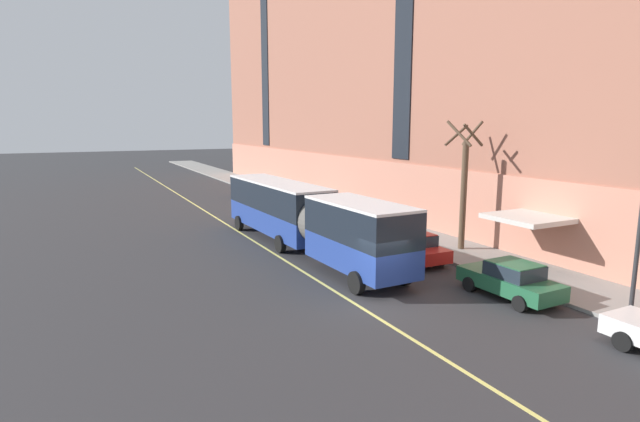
{
  "coord_description": "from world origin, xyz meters",
  "views": [
    {
      "loc": [
        -10.98,
        -16.15,
        7.17
      ],
      "look_at": [
        2.9,
        11.38,
        1.8
      ],
      "focal_mm": 28.0,
      "sensor_mm": 36.0,
      "label": 1
    }
  ],
  "objects_px": {
    "parked_car_darkgray_1": "(300,206)",
    "parked_car_green_4": "(511,280)",
    "parked_car_red_7": "(412,246)",
    "fire_hydrant": "(367,224)",
    "street_tree_mid_block": "(464,184)",
    "parked_car_navy_0": "(250,189)",
    "parked_car_darkgray_6": "(343,220)",
    "city_bus": "(303,215)"
  },
  "relations": [
    {
      "from": "parked_car_red_7",
      "to": "street_tree_mid_block",
      "type": "height_order",
      "value": "street_tree_mid_block"
    },
    {
      "from": "parked_car_darkgray_1",
      "to": "parked_car_red_7",
      "type": "relative_size",
      "value": 0.93
    },
    {
      "from": "parked_car_darkgray_6",
      "to": "fire_hydrant",
      "type": "distance_m",
      "value": 1.7
    },
    {
      "from": "parked_car_darkgray_1",
      "to": "parked_car_green_4",
      "type": "xyz_separation_m",
      "value": [
        -0.13,
        -21.43,
        -0.0
      ]
    },
    {
      "from": "parked_car_green_4",
      "to": "parked_car_darkgray_6",
      "type": "relative_size",
      "value": 0.98
    },
    {
      "from": "parked_car_green_4",
      "to": "street_tree_mid_block",
      "type": "xyz_separation_m",
      "value": [
        3.63,
        6.93,
        3.08
      ]
    },
    {
      "from": "fire_hydrant",
      "to": "city_bus",
      "type": "bearing_deg",
      "value": -153.84
    },
    {
      "from": "parked_car_darkgray_6",
      "to": "street_tree_mid_block",
      "type": "relative_size",
      "value": 0.62
    },
    {
      "from": "parked_car_darkgray_1",
      "to": "parked_car_darkgray_6",
      "type": "relative_size",
      "value": 1.0
    },
    {
      "from": "parked_car_darkgray_6",
      "to": "city_bus",
      "type": "bearing_deg",
      "value": -142.08
    },
    {
      "from": "fire_hydrant",
      "to": "parked_car_darkgray_6",
      "type": "bearing_deg",
      "value": 160.61
    },
    {
      "from": "fire_hydrant",
      "to": "parked_car_red_7",
      "type": "bearing_deg",
      "value": -103.92
    },
    {
      "from": "parked_car_darkgray_1",
      "to": "parked_car_red_7",
      "type": "distance_m",
      "value": 14.87
    },
    {
      "from": "parked_car_navy_0",
      "to": "street_tree_mid_block",
      "type": "distance_m",
      "value": 26.91
    },
    {
      "from": "parked_car_navy_0",
      "to": "fire_hydrant",
      "type": "height_order",
      "value": "parked_car_navy_0"
    },
    {
      "from": "parked_car_darkgray_1",
      "to": "parked_car_green_4",
      "type": "height_order",
      "value": "same"
    },
    {
      "from": "parked_car_red_7",
      "to": "fire_hydrant",
      "type": "distance_m",
      "value": 7.64
    },
    {
      "from": "parked_car_red_7",
      "to": "city_bus",
      "type": "bearing_deg",
      "value": 135.07
    },
    {
      "from": "parked_car_darkgray_1",
      "to": "parked_car_red_7",
      "type": "xyz_separation_m",
      "value": [
        -0.21,
        -14.87,
        0.0
      ]
    },
    {
      "from": "city_bus",
      "to": "parked_car_red_7",
      "type": "bearing_deg",
      "value": -44.93
    },
    {
      "from": "parked_car_navy_0",
      "to": "street_tree_mid_block",
      "type": "bearing_deg",
      "value": -82.39
    },
    {
      "from": "city_bus",
      "to": "parked_car_darkgray_1",
      "type": "distance_m",
      "value": 11.54
    },
    {
      "from": "parked_car_green_4",
      "to": "fire_hydrant",
      "type": "bearing_deg",
      "value": 82.84
    },
    {
      "from": "parked_car_darkgray_1",
      "to": "fire_hydrant",
      "type": "distance_m",
      "value": 7.64
    },
    {
      "from": "parked_car_darkgray_1",
      "to": "city_bus",
      "type": "bearing_deg",
      "value": -113.58
    },
    {
      "from": "city_bus",
      "to": "parked_car_navy_0",
      "type": "xyz_separation_m",
      "value": [
        4.54,
        22.5,
        -1.34
      ]
    },
    {
      "from": "parked_car_green_4",
      "to": "street_tree_mid_block",
      "type": "height_order",
      "value": "street_tree_mid_block"
    },
    {
      "from": "street_tree_mid_block",
      "to": "fire_hydrant",
      "type": "distance_m",
      "value": 8.03
    },
    {
      "from": "city_bus",
      "to": "street_tree_mid_block",
      "type": "bearing_deg",
      "value": -26.31
    },
    {
      "from": "parked_car_darkgray_1",
      "to": "parked_car_red_7",
      "type": "height_order",
      "value": "same"
    },
    {
      "from": "parked_car_navy_0",
      "to": "street_tree_mid_block",
      "type": "relative_size",
      "value": 0.59
    },
    {
      "from": "parked_car_green_4",
      "to": "parked_car_darkgray_1",
      "type": "bearing_deg",
      "value": 89.65
    },
    {
      "from": "parked_car_darkgray_1",
      "to": "street_tree_mid_block",
      "type": "distance_m",
      "value": 15.23
    },
    {
      "from": "fire_hydrant",
      "to": "parked_car_green_4",
      "type": "bearing_deg",
      "value": -97.16
    },
    {
      "from": "parked_car_red_7",
      "to": "street_tree_mid_block",
      "type": "bearing_deg",
      "value": 5.62
    },
    {
      "from": "parked_car_red_7",
      "to": "street_tree_mid_block",
      "type": "relative_size",
      "value": 0.66
    },
    {
      "from": "parked_car_navy_0",
      "to": "parked_car_red_7",
      "type": "relative_size",
      "value": 0.89
    },
    {
      "from": "parked_car_darkgray_6",
      "to": "parked_car_red_7",
      "type": "relative_size",
      "value": 0.94
    },
    {
      "from": "parked_car_red_7",
      "to": "parked_car_darkgray_1",
      "type": "bearing_deg",
      "value": 89.18
    },
    {
      "from": "city_bus",
      "to": "parked_car_navy_0",
      "type": "bearing_deg",
      "value": 78.58
    },
    {
      "from": "parked_car_green_4",
      "to": "parked_car_darkgray_6",
      "type": "bearing_deg",
      "value": 89.32
    },
    {
      "from": "parked_car_darkgray_1",
      "to": "parked_car_darkgray_6",
      "type": "xyz_separation_m",
      "value": [
        0.04,
        -6.9,
        -0.0
      ]
    }
  ]
}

